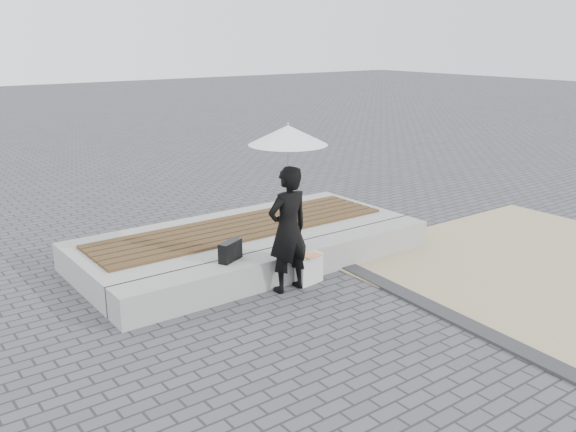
% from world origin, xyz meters
% --- Properties ---
extents(ground, '(80.00, 80.00, 0.00)m').
position_xyz_m(ground, '(0.00, 0.00, 0.00)').
color(ground, '#48484C').
rests_on(ground, ground).
extents(terrazzo_zone, '(5.00, 5.00, 0.02)m').
position_xyz_m(terrazzo_zone, '(3.20, -0.50, 0.01)').
color(terrazzo_zone, tan).
rests_on(terrazzo_zone, ground).
extents(edging_band, '(0.61, 5.20, 0.04)m').
position_xyz_m(edging_band, '(0.75, -0.50, 0.02)').
color(edging_band, '#2D2E30').
rests_on(edging_band, ground).
extents(seating_ledge, '(5.00, 0.45, 0.40)m').
position_xyz_m(seating_ledge, '(0.00, 1.60, 0.20)').
color(seating_ledge, gray).
rests_on(seating_ledge, ground).
extents(timber_platform, '(5.00, 2.00, 0.40)m').
position_xyz_m(timber_platform, '(0.00, 2.80, 0.20)').
color(timber_platform, '#A2A29D').
rests_on(timber_platform, ground).
extents(timber_decking, '(4.60, 1.20, 0.04)m').
position_xyz_m(timber_decking, '(0.00, 2.80, 0.42)').
color(timber_decking, '#51351B').
rests_on(timber_decking, timber_platform).
extents(woman, '(0.61, 0.41, 1.64)m').
position_xyz_m(woman, '(-0.28, 1.26, 0.82)').
color(woman, black).
rests_on(woman, ground).
extents(parasol, '(0.98, 0.98, 1.25)m').
position_xyz_m(parasol, '(-0.28, 1.26, 2.02)').
color(parasol, '#A4A3A8').
rests_on(parasol, ground).
extents(handbag, '(0.39, 0.27, 0.26)m').
position_xyz_m(handbag, '(-0.87, 1.71, 0.53)').
color(handbag, black).
rests_on(handbag, seating_ledge).
extents(canvas_tote, '(0.40, 0.21, 0.40)m').
position_xyz_m(canvas_tote, '(0.08, 1.27, 0.20)').
color(canvas_tote, beige).
rests_on(canvas_tote, ground).
extents(magazine, '(0.29, 0.23, 0.01)m').
position_xyz_m(magazine, '(0.08, 1.22, 0.41)').
color(magazine, '#DA2C48').
rests_on(magazine, canvas_tote).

